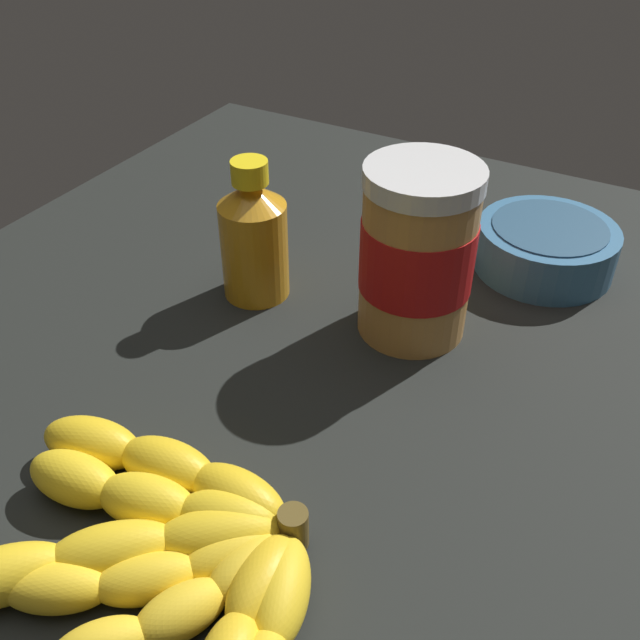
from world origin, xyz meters
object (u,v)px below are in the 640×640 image
(banana_bunch, at_px, (172,566))
(small_bowl, at_px, (546,247))
(peanut_butter_jar, at_px, (417,253))
(honey_bottle, at_px, (254,237))

(banana_bunch, relative_size, small_bowl, 1.99)
(banana_bunch, bearing_deg, peanut_butter_jar, -4.36)
(banana_bunch, height_order, small_bowl, small_bowl)
(banana_bunch, xyz_separation_m, peanut_butter_jar, (0.31, -0.02, 0.06))
(banana_bunch, distance_m, peanut_butter_jar, 0.32)
(peanut_butter_jar, relative_size, small_bowl, 1.14)
(small_bowl, bearing_deg, banana_bunch, 167.66)
(peanut_butter_jar, relative_size, honey_bottle, 1.14)
(banana_bunch, distance_m, small_bowl, 0.48)
(honey_bottle, bearing_deg, peanut_butter_jar, -82.07)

